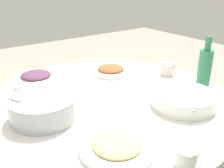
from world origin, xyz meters
TOP-DOWN VIEW (x-y plane):
  - round_dining_table at (0.00, 0.00)m, footprint 1.14×1.14m
  - rice_bowl at (0.31, 0.00)m, footprint 0.26×0.26m
  - soup_bowl at (-0.22, 0.26)m, footprint 0.27×0.27m
  - dish_noodles at (0.20, 0.33)m, footprint 0.25×0.25m
  - dish_stirfry at (-0.20, -0.25)m, footprint 0.22×0.22m
  - dish_eggplant at (0.19, -0.40)m, footprint 0.24×0.24m
  - green_bottle at (-0.46, 0.18)m, footprint 0.07×0.07m
  - tea_cup_near at (0.08, 0.51)m, footprint 0.07×0.07m
  - tea_cup_far at (0.32, -0.25)m, footprint 0.06×0.06m
  - tea_cup_side at (-0.44, -0.04)m, footprint 0.08×0.08m

SIDE VIEW (x-z plane):
  - round_dining_table at x=0.00m, z-range 0.28..1.01m
  - dish_noodles at x=0.20m, z-range 0.72..0.76m
  - dish_stirfry at x=-0.20m, z-range 0.72..0.76m
  - dish_eggplant at x=0.19m, z-range 0.72..0.77m
  - soup_bowl at x=-0.22m, z-range 0.72..0.78m
  - tea_cup_near at x=0.08m, z-range 0.72..0.78m
  - tea_cup_far at x=0.32m, z-range 0.72..0.79m
  - tea_cup_side at x=-0.44m, z-range 0.72..0.79m
  - rice_bowl at x=0.31m, z-range 0.72..0.82m
  - green_bottle at x=-0.46m, z-range 0.70..0.96m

